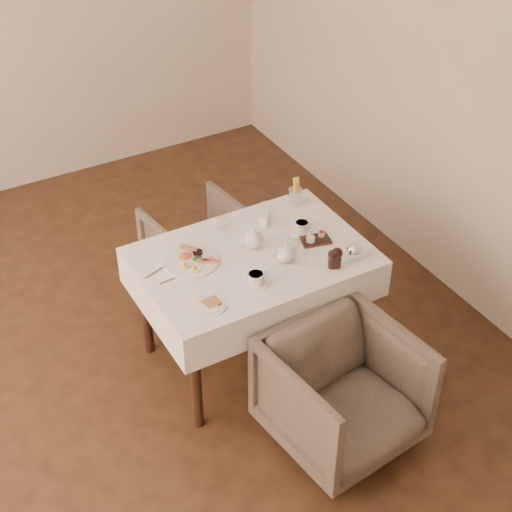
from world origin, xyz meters
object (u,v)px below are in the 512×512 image
object	(u,v)px
teapot_centre	(253,238)
table	(253,271)
armchair_near	(343,392)
breakfast_plate	(191,260)
armchair_far	(199,246)

from	to	relation	value
teapot_centre	table	bearing A→B (deg)	-112.86
armchair_near	breakfast_plate	size ratio (longest dim) A/B	2.38
breakfast_plate	teapot_centre	distance (m)	0.37
table	armchair_far	bearing A→B (deg)	86.50
breakfast_plate	teapot_centre	xyz separation A→B (m)	(0.37, -0.05, 0.05)
table	breakfast_plate	world-z (taller)	breakfast_plate
armchair_near	teapot_centre	world-z (taller)	teapot_centre
table	armchair_far	xyz separation A→B (m)	(0.05, 0.82, -0.36)
armchair_far	teapot_centre	size ratio (longest dim) A/B	4.02
armchair_near	breakfast_plate	xyz separation A→B (m)	(-0.42, 0.91, 0.43)
armchair_far	teapot_centre	bearing A→B (deg)	82.25
table	breakfast_plate	bearing A→B (deg)	160.53
armchair_near	armchair_far	size ratio (longest dim) A/B	1.18
teapot_centre	breakfast_plate	bearing A→B (deg)	-178.58
breakfast_plate	teapot_centre	size ratio (longest dim) A/B	1.99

